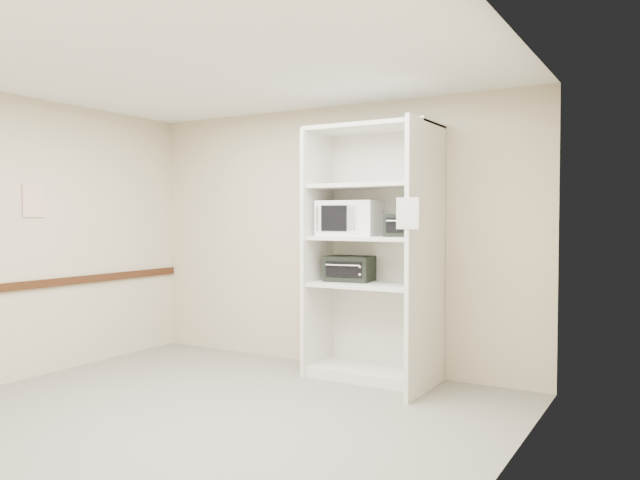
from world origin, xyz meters
The scene contains 12 objects.
floor centered at (0.00, 0.00, 0.00)m, with size 4.50×4.00×0.01m, color slate.
ceiling centered at (0.00, 0.00, 2.70)m, with size 4.50×4.00×0.01m, color white.
wall_back centered at (0.00, 2.00, 1.35)m, with size 4.50×0.02×2.70m, color beige.
wall_left centered at (-2.25, 0.00, 1.35)m, with size 0.02×4.00×2.70m, color beige.
wall_right centered at (2.25, 0.00, 1.35)m, with size 0.02×4.00×2.70m, color beige.
shelving_unit centered at (0.67, 1.70, 1.13)m, with size 1.24×0.92×2.42m.
microwave centered at (0.36, 1.74, 1.54)m, with size 0.57×0.43×0.34m, color white.
toaster_oven_upper centered at (0.99, 1.65, 1.48)m, with size 0.37×0.28×0.21m, color black.
toaster_oven_lower centered at (0.34, 1.76, 1.04)m, with size 0.45×0.34×0.25m, color black.
paper_sign centered at (1.23, 1.07, 1.58)m, with size 0.20×0.01×0.25m, color white.
chair_rail centered at (-2.23, 0.00, 0.90)m, with size 0.04×3.98×0.08m, color #34190B.
wall_poster centered at (-2.24, 0.11, 1.71)m, with size 0.01×0.23×0.32m, color silver.
Camera 1 is at (3.18, -3.68, 1.54)m, focal length 35.00 mm.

